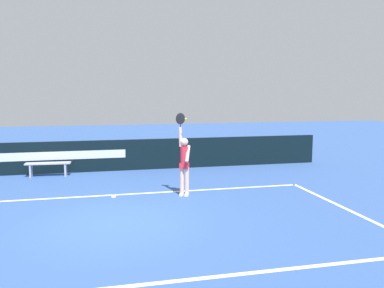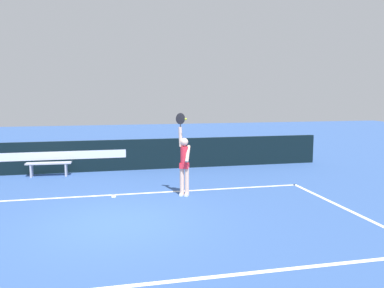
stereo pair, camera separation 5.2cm
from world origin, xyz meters
name	(u,v)px [view 2 (the right image)]	position (x,y,z in m)	size (l,w,h in m)	color
ground_plane	(116,223)	(0.00, 0.00, 0.00)	(60.00, 60.00, 0.00)	#315394
court_lines	(117,226)	(0.00, -0.27, 0.00)	(12.24, 5.98, 0.00)	white
back_wall	(110,155)	(-0.01, 6.53, 0.62)	(17.78, 0.17, 1.24)	black
tennis_player	(184,161)	(2.10, 2.11, 1.05)	(0.47, 0.45, 2.52)	beige
tennis_ball	(186,119)	(2.10, 1.86, 2.34)	(0.06, 0.06, 0.06)	#CDE331
courtside_bench_near	(49,166)	(-2.28, 5.94, 0.40)	(1.64, 0.44, 0.52)	#A8ABBC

